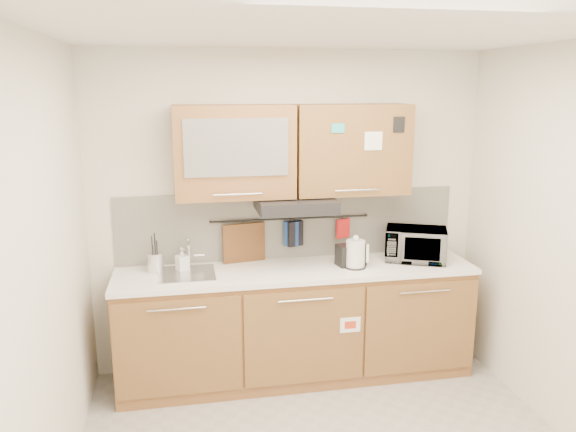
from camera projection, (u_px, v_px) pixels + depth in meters
name	position (u px, v px, depth m)	size (l,w,h in m)	color
ceiling	(345.00, 29.00, 2.89)	(3.20, 3.20, 0.00)	white
wall_back	(289.00, 213.00, 4.61)	(3.20, 3.20, 0.00)	silver
wall_left	(40.00, 288.00, 2.89)	(3.00, 3.00, 0.00)	silver
base_cabinet	(296.00, 329.00, 4.52)	(2.80, 0.64, 0.88)	#975F35
countertop	(297.00, 271.00, 4.41)	(2.82, 0.62, 0.04)	white
backsplash	(290.00, 225.00, 4.63)	(2.80, 0.02, 0.56)	silver
upper_cabinets	(293.00, 150.00, 4.33)	(1.82, 0.37, 0.70)	#975F35
range_hood	(295.00, 204.00, 4.35)	(0.60, 0.46, 0.10)	black
sink	(187.00, 274.00, 4.26)	(0.42, 0.40, 0.26)	silver
utensil_rail	(290.00, 219.00, 4.58)	(0.02, 0.02, 1.30)	black
utensil_crock	(156.00, 262.00, 4.30)	(0.14, 0.14, 0.30)	silver
kettle	(355.00, 255.00, 4.40)	(0.20, 0.19, 0.26)	silver
toaster	(351.00, 254.00, 4.47)	(0.24, 0.17, 0.17)	black
microwave	(416.00, 244.00, 4.58)	(0.48, 0.33, 0.27)	#999999
soap_bottle	(182.00, 259.00, 4.32)	(0.08, 0.08, 0.18)	#999999
cutting_board	(244.00, 249.00, 4.54)	(0.35, 0.03, 0.43)	brown
oven_mitt	(291.00, 234.00, 4.59)	(0.12, 0.03, 0.21)	navy
dark_pouch	(295.00, 234.00, 4.60)	(0.13, 0.04, 0.21)	black
pot_holder	(343.00, 228.00, 4.67)	(0.13, 0.02, 0.16)	red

